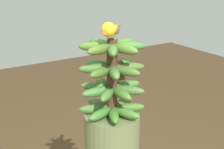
% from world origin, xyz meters
% --- Properties ---
extents(banana_bunch, '(0.29, 0.29, 0.34)m').
position_xyz_m(banana_bunch, '(0.00, -0.00, 1.10)').
color(banana_bunch, '#4C2D1E').
rests_on(banana_bunch, banana_tree).
extents(perched_bird, '(0.17, 0.16, 0.08)m').
position_xyz_m(perched_bird, '(-0.02, -0.02, 1.31)').
color(perched_bird, '#C68933').
rests_on(perched_bird, banana_bunch).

